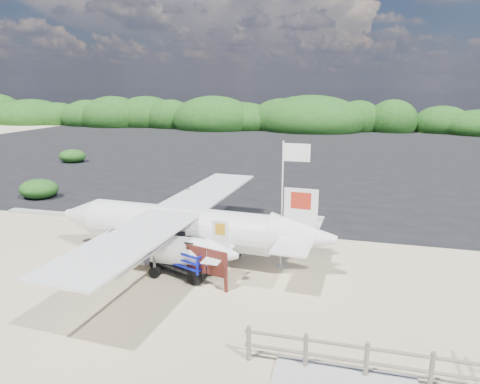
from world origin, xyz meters
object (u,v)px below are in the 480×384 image
object	(u,v)px
signboard	(207,287)
crew_b	(231,237)
crew_a	(162,231)
baggage_cart	(185,273)
flagpole	(280,267)
aircraft_small	(203,152)
aircraft_large	(468,174)

from	to	relation	value
signboard	crew_b	world-z (taller)	crew_b
crew_a	crew_b	distance (m)	3.25
baggage_cart	crew_a	bearing A→B (deg)	152.62
signboard	crew_a	distance (m)	4.52
baggage_cart	flagpole	bearing A→B (deg)	44.52
crew_a	baggage_cart	bearing A→B (deg)	131.75
crew_a	aircraft_small	xyz separation A→B (m)	(-7.55, 27.29, -0.78)
baggage_cart	signboard	world-z (taller)	signboard
crew_a	aircraft_small	size ratio (longest dim) A/B	0.25
flagpole	signboard	bearing A→B (deg)	-133.76
signboard	crew_b	xyz separation A→B (m)	(0.09, 2.95, 0.88)
crew_a	aircraft_small	bearing A→B (deg)	-73.82
baggage_cart	crew_a	world-z (taller)	crew_a
aircraft_large	crew_a	bearing A→B (deg)	54.22
flagpole	aircraft_large	bearing A→B (deg)	61.47
signboard	crew_a	xyz separation A→B (m)	(-3.16, 3.14, 0.78)
baggage_cart	crew_b	distance (m)	2.57
flagpole	signboard	size ratio (longest dim) A/B	2.76
crew_a	crew_b	xyz separation A→B (m)	(3.24, -0.19, 0.09)
flagpole	crew_b	bearing A→B (deg)	166.28
flagpole	aircraft_small	xyz separation A→B (m)	(-13.01, 28.03, 0.00)
baggage_cart	signboard	xyz separation A→B (m)	(1.22, -0.92, 0.00)
aircraft_large	aircraft_small	xyz separation A→B (m)	(-25.01, 5.96, 0.00)
baggage_cart	flagpole	xyz separation A→B (m)	(3.53, 1.49, 0.00)
crew_a	aircraft_small	distance (m)	28.33
aircraft_large	flagpole	bearing A→B (deg)	64.99
signboard	crew_a	size ratio (longest dim) A/B	1.18
baggage_cart	aircraft_small	world-z (taller)	aircraft_small
flagpole	crew_b	distance (m)	2.45
baggage_cart	aircraft_large	xyz separation A→B (m)	(15.52, 23.56, 0.00)
baggage_cart	flagpole	size ratio (longest dim) A/B	0.55
flagpole	aircraft_small	bearing A→B (deg)	114.90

